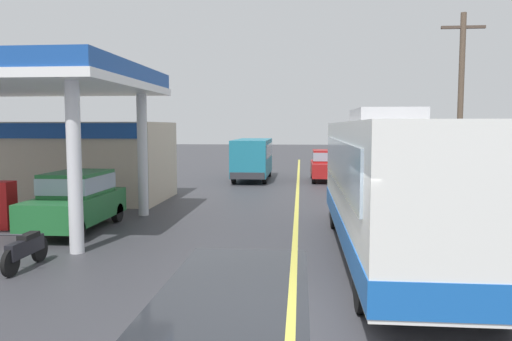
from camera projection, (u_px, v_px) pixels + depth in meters
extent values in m
plane|color=#38383D|center=(298.00, 183.00, 28.18)|extent=(120.00, 120.00, 0.00)
cube|color=#D8CC4C|center=(297.00, 195.00, 23.22)|extent=(0.16, 50.00, 0.01)
cube|color=#26282D|center=(236.00, 285.00, 10.10)|extent=(2.92, 5.80, 0.01)
cube|color=white|center=(391.00, 181.00, 12.24)|extent=(2.50, 11.00, 2.90)
cube|color=#1959B2|center=(389.00, 225.00, 12.34)|extent=(2.54, 11.04, 0.56)
cube|color=#8C9EAD|center=(463.00, 185.00, 6.79)|extent=(2.30, 0.10, 1.40)
cube|color=#8C9EAD|center=(339.00, 163.00, 12.31)|extent=(0.06, 9.35, 1.10)
cube|color=#8C9EAD|center=(444.00, 163.00, 12.09)|extent=(0.06, 9.35, 1.10)
cube|color=white|center=(464.00, 134.00, 6.74)|extent=(1.75, 0.08, 0.32)
cube|color=#B2B2B7|center=(385.00, 116.00, 13.09)|extent=(1.60, 2.80, 0.36)
cylinder|color=black|center=(364.00, 284.00, 8.59)|extent=(0.30, 1.00, 1.00)
cylinder|color=black|center=(496.00, 287.00, 8.39)|extent=(0.30, 1.00, 1.00)
cylinder|color=black|center=(336.00, 212.00, 15.73)|extent=(0.30, 1.00, 1.00)
cylinder|color=black|center=(406.00, 213.00, 15.54)|extent=(0.30, 1.00, 1.00)
cylinder|color=silver|center=(74.00, 163.00, 12.46)|extent=(0.36, 0.36, 4.60)
cylinder|color=silver|center=(142.00, 152.00, 17.81)|extent=(0.36, 0.36, 4.60)
cube|color=red|center=(2.00, 205.00, 15.60)|extent=(0.70, 0.60, 1.50)
cube|color=beige|center=(86.00, 161.00, 21.67)|extent=(7.00, 4.40, 3.40)
cube|color=#194799|center=(60.00, 131.00, 19.33)|extent=(6.30, 0.10, 0.60)
cube|color=#1E602D|center=(76.00, 208.00, 15.25)|extent=(1.70, 4.20, 0.80)
cube|color=#1E602D|center=(78.00, 183.00, 15.38)|extent=(1.50, 2.31, 0.70)
cube|color=#8C9EAD|center=(78.00, 183.00, 15.38)|extent=(1.53, 2.35, 0.49)
cylinder|color=black|center=(26.00, 230.00, 13.86)|extent=(0.20, 0.64, 0.64)
cylinder|color=black|center=(78.00, 231.00, 13.73)|extent=(0.20, 0.64, 0.64)
cylinder|color=black|center=(75.00, 212.00, 16.84)|extent=(0.20, 0.64, 0.64)
cylinder|color=black|center=(117.00, 213.00, 16.71)|extent=(0.20, 0.64, 0.64)
cube|color=teal|center=(253.00, 157.00, 29.85)|extent=(2.00, 6.00, 2.10)
cube|color=#8C9EAD|center=(253.00, 150.00, 29.81)|extent=(2.04, 5.10, 0.80)
cube|color=#2D2D33|center=(247.00, 176.00, 26.90)|extent=(1.90, 0.16, 0.36)
cylinder|color=black|center=(234.00, 177.00, 28.03)|extent=(0.22, 0.76, 0.76)
cylinder|color=black|center=(265.00, 177.00, 27.87)|extent=(0.22, 0.76, 0.76)
cylinder|color=black|center=(242.00, 170.00, 32.00)|extent=(0.22, 0.76, 0.76)
cylinder|color=black|center=(269.00, 171.00, 31.84)|extent=(0.22, 0.76, 0.76)
cylinder|color=black|center=(10.00, 263.00, 10.63)|extent=(0.10, 0.60, 0.60)
cylinder|color=black|center=(40.00, 249.00, 11.82)|extent=(0.10, 0.60, 0.60)
cube|color=black|center=(25.00, 247.00, 11.21)|extent=(0.20, 1.30, 0.36)
cube|color=black|center=(29.00, 236.00, 11.34)|extent=(0.24, 0.60, 0.12)
cylinder|color=#2D2D33|center=(11.00, 235.00, 10.63)|extent=(0.55, 0.04, 0.04)
cube|color=maroon|center=(326.00, 169.00, 29.32)|extent=(1.70, 4.20, 0.80)
cube|color=maroon|center=(326.00, 156.00, 29.45)|extent=(1.50, 2.31, 0.70)
cube|color=#8C9EAD|center=(326.00, 156.00, 29.45)|extent=(1.53, 2.35, 0.49)
cylinder|color=black|center=(314.00, 178.00, 27.93)|extent=(0.20, 0.64, 0.64)
cylinder|color=black|center=(340.00, 178.00, 27.80)|extent=(0.20, 0.64, 0.64)
cylinder|color=black|center=(312.00, 173.00, 30.91)|extent=(0.20, 0.64, 0.64)
cylinder|color=black|center=(337.00, 173.00, 30.77)|extent=(0.20, 0.64, 0.64)
cylinder|color=brown|center=(460.00, 108.00, 20.99)|extent=(0.24, 0.24, 7.96)
cube|color=#4C3D33|center=(463.00, 27.00, 20.69)|extent=(1.80, 0.12, 0.12)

